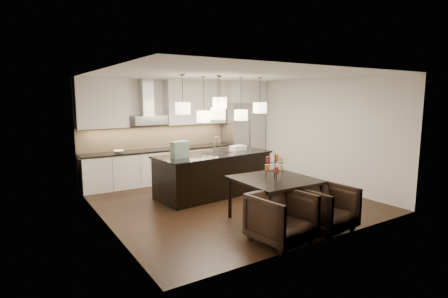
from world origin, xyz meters
TOP-DOWN VIEW (x-y plane):
  - floor at (0.00, 0.00)m, footprint 5.50×5.50m
  - ceiling at (0.00, 0.00)m, footprint 5.50×5.50m
  - wall_back at (0.00, 2.76)m, footprint 5.50×0.02m
  - wall_front at (0.00, -2.76)m, footprint 5.50×0.02m
  - wall_left at (-2.76, 0.00)m, footprint 0.02×5.50m
  - wall_right at (2.76, 0.00)m, footprint 0.02×5.50m
  - refrigerator at (2.10, 2.38)m, footprint 1.20×0.72m
  - fridge_panel at (2.10, 2.38)m, footprint 1.26×0.72m
  - lower_cabinets at (-0.62, 2.43)m, footprint 4.21×0.62m
  - countertop at (-0.62, 2.43)m, footprint 4.21×0.66m
  - backsplash at (-0.62, 2.73)m, footprint 4.21×0.02m
  - upper_cab_left at (-2.10, 2.57)m, footprint 1.25×0.35m
  - upper_cab_right at (0.55, 2.57)m, footprint 1.85×0.35m
  - hood_canopy at (-0.93, 2.48)m, footprint 0.90×0.52m
  - hood_chimney at (-0.93, 2.59)m, footprint 0.30×0.28m
  - fruit_bowl at (-1.79, 2.38)m, footprint 0.29×0.29m
  - island_body at (-0.05, 0.59)m, footprint 2.81×1.36m
  - island_top at (-0.05, 0.59)m, footprint 2.91×1.46m
  - faucet at (0.05, 0.71)m, footprint 0.13×0.27m
  - tote_bag at (-1.00, 0.43)m, footprint 0.39×0.23m
  - food_container at (0.76, 0.73)m, footprint 0.39×0.30m
  - dining_table at (-0.02, -1.60)m, footprint 1.40×1.40m
  - candelabra at (-0.02, -1.60)m, footprint 0.40×0.40m
  - candle_a at (0.13, -1.60)m, footprint 0.09×0.09m
  - candle_b at (-0.10, -1.46)m, footprint 0.09×0.09m
  - candle_c at (-0.10, -1.73)m, footprint 0.09×0.09m
  - candle_d at (0.10, -1.50)m, footprint 0.09×0.09m
  - candle_e at (-0.17, -1.57)m, footprint 0.09×0.09m
  - candle_f at (-0.01, -1.74)m, footprint 0.09×0.09m
  - armchair_left at (-0.57, -2.41)m, footprint 0.98×1.00m
  - armchair_right at (0.47, -2.43)m, footprint 0.90×0.93m
  - pendant_a at (-0.94, 0.36)m, footprint 0.24×0.24m
  - pendant_b at (-0.22, 0.74)m, footprint 0.24×0.24m
  - pendant_c at (0.07, 0.50)m, footprint 0.24×0.24m
  - pendant_d at (0.77, 0.63)m, footprint 0.24×0.24m
  - pendant_e at (1.15, 0.37)m, footprint 0.24×0.24m
  - pendant_f at (-0.15, 0.22)m, footprint 0.24×0.24m

SIDE VIEW (x-z plane):
  - floor at x=0.00m, z-range -0.02..0.00m
  - armchair_right at x=0.47m, z-range 0.00..0.79m
  - armchair_left at x=-0.57m, z-range 0.00..0.82m
  - dining_table at x=-0.02m, z-range 0.00..0.82m
  - lower_cabinets at x=-0.62m, z-range 0.00..0.88m
  - island_body at x=-0.05m, z-range 0.00..0.96m
  - countertop at x=-0.62m, z-range 0.88..0.92m
  - fruit_bowl at x=-1.79m, z-range 0.92..0.98m
  - island_top at x=-0.05m, z-range 0.96..1.00m
  - candle_a at x=0.13m, z-range 0.96..1.07m
  - candle_b at x=-0.10m, z-range 0.96..1.07m
  - candle_c at x=-0.10m, z-range 0.96..1.07m
  - food_container at x=0.76m, z-range 1.00..1.11m
  - candelabra at x=-0.02m, z-range 0.82..1.31m
  - refrigerator at x=2.10m, z-range 0.00..2.15m
  - tote_bag at x=-1.00m, z-range 1.00..1.37m
  - candle_d at x=0.10m, z-range 1.14..1.25m
  - candle_e at x=-0.17m, z-range 1.14..1.25m
  - candle_f at x=-0.01m, z-range 1.14..1.25m
  - faucet at x=0.05m, z-range 1.00..1.41m
  - backsplash at x=-0.62m, z-range 0.92..1.55m
  - wall_back at x=0.00m, z-range 0.00..2.80m
  - wall_front at x=0.00m, z-range 0.00..2.80m
  - wall_left at x=-2.76m, z-range 0.00..2.80m
  - wall_right at x=2.76m, z-range 0.00..2.80m
  - hood_canopy at x=-0.93m, z-range 1.60..1.84m
  - pendant_b at x=-0.22m, z-range 1.74..2.00m
  - pendant_d at x=0.77m, z-range 1.75..2.01m
  - pendant_f at x=-0.15m, z-range 1.83..2.09m
  - pendant_e at x=1.15m, z-range 1.93..2.19m
  - pendant_a at x=-0.94m, z-range 1.96..2.22m
  - upper_cab_left at x=-2.10m, z-range 1.55..2.80m
  - upper_cab_right at x=0.55m, z-range 1.55..2.80m
  - pendant_c at x=0.07m, z-range 2.06..2.32m
  - hood_chimney at x=-0.93m, z-range 1.84..2.80m
  - fridge_panel at x=2.10m, z-range 2.15..2.80m
  - ceiling at x=0.00m, z-range 2.80..2.82m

